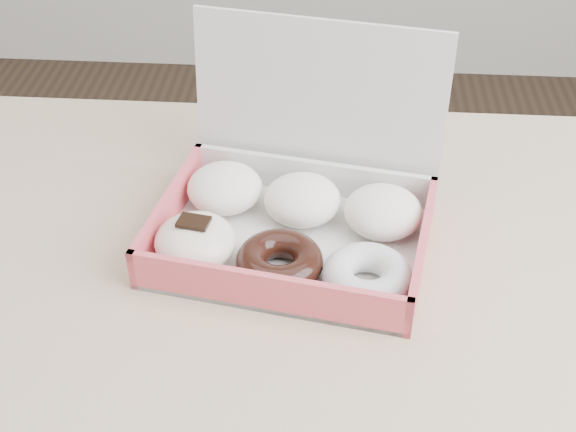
{
  "coord_description": "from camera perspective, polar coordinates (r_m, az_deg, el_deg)",
  "views": [
    {
      "loc": [
        0.2,
        -0.63,
        1.34
      ],
      "look_at": [
        0.15,
        0.08,
        0.79
      ],
      "focal_mm": 50.0,
      "sensor_mm": 36.0,
      "label": 1
    }
  ],
  "objects": [
    {
      "name": "table",
      "position": [
        0.94,
        -9.54,
        -8.45
      ],
      "size": [
        1.2,
        0.8,
        0.75
      ],
      "color": "tan",
      "rests_on": "ground"
    },
    {
      "name": "donut_box",
      "position": [
        0.91,
        0.33,
        0.16
      ],
      "size": [
        0.34,
        0.3,
        0.22
      ],
      "rotation": [
        0.0,
        0.0,
        -0.18
      ],
      "color": "silver",
      "rests_on": "table"
    }
  ]
}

